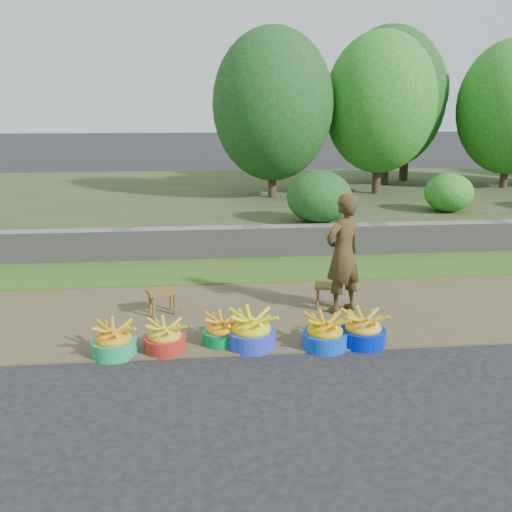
{
  "coord_description": "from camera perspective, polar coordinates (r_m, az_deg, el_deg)",
  "views": [
    {
      "loc": [
        -0.97,
        -5.54,
        2.52
      ],
      "look_at": [
        -0.24,
        1.3,
        0.75
      ],
      "focal_mm": 40.0,
      "sensor_mm": 36.0,
      "label": 1
    }
  ],
  "objects": [
    {
      "name": "basin_d",
      "position": [
        6.25,
        -0.48,
        -7.57
      ],
      "size": [
        0.54,
        0.54,
        0.4
      ],
      "color": "blue",
      "rests_on": "ground"
    },
    {
      "name": "stool_left",
      "position": [
        7.25,
        -9.38,
        -3.86
      ],
      "size": [
        0.42,
        0.36,
        0.31
      ],
      "rotation": [
        0.0,
        0.0,
        0.29
      ],
      "color": "brown",
      "rests_on": "dirt_shoulder"
    },
    {
      "name": "vendor_woman",
      "position": [
        7.19,
        8.71,
        0.24
      ],
      "size": [
        0.66,
        0.59,
        1.52
      ],
      "primitive_type": "imported",
      "rotation": [
        0.0,
        0.0,
        3.67
      ],
      "color": "black",
      "rests_on": "dirt_shoulder"
    },
    {
      "name": "stool_right",
      "position": [
        7.5,
        7.16,
        -3.29
      ],
      "size": [
        0.38,
        0.33,
        0.29
      ],
      "rotation": [
        0.0,
        0.0,
        -0.26
      ],
      "color": "brown",
      "rests_on": "dirt_shoulder"
    },
    {
      "name": "basin_f",
      "position": [
        6.43,
        10.67,
        -7.29
      ],
      "size": [
        0.5,
        0.5,
        0.37
      ],
      "color": "#001CB4",
      "rests_on": "ground"
    },
    {
      "name": "dirt_shoulder",
      "position": [
        7.3,
        1.95,
        -5.68
      ],
      "size": [
        80.0,
        2.5,
        0.02
      ],
      "primitive_type": "cube",
      "color": "brown",
      "rests_on": "ground"
    },
    {
      "name": "basin_c",
      "position": [
        6.35,
        -3.37,
        -7.53
      ],
      "size": [
        0.44,
        0.44,
        0.33
      ],
      "color": "#038337",
      "rests_on": "ground"
    },
    {
      "name": "retaining_wall",
      "position": [
        9.94,
        -0.31,
        1.39
      ],
      "size": [
        80.0,
        0.35,
        0.55
      ],
      "primitive_type": "cube",
      "color": "slate",
      "rests_on": "ground"
    },
    {
      "name": "earth_bank",
      "position": [
        14.75,
        -2.23,
        5.58
      ],
      "size": [
        80.0,
        10.0,
        0.5
      ],
      "primitive_type": "cube",
      "color": "#374523",
      "rests_on": "ground"
    },
    {
      "name": "basin_e",
      "position": [
        6.28,
        6.9,
        -7.71
      ],
      "size": [
        0.49,
        0.49,
        0.36
      ],
      "color": "blue",
      "rests_on": "ground"
    },
    {
      "name": "grass_verge",
      "position": [
        9.19,
        0.23,
        -1.35
      ],
      "size": [
        80.0,
        1.5,
        0.04
      ],
      "primitive_type": "cube",
      "color": "#38611D",
      "rests_on": "ground"
    },
    {
      "name": "basin_b",
      "position": [
        6.23,
        -9.1,
        -8.12
      ],
      "size": [
        0.45,
        0.45,
        0.33
      ],
      "color": "#A2201C",
      "rests_on": "ground"
    },
    {
      "name": "basin_a",
      "position": [
        6.24,
        -14.04,
        -8.26
      ],
      "size": [
        0.48,
        0.48,
        0.36
      ],
      "color": "#1D9656",
      "rests_on": "ground"
    },
    {
      "name": "ground_plane",
      "position": [
        6.16,
        3.58,
        -9.74
      ],
      "size": [
        120.0,
        120.0,
        0.0
      ],
      "primitive_type": "plane",
      "color": "black",
      "rests_on": "ground"
    }
  ]
}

